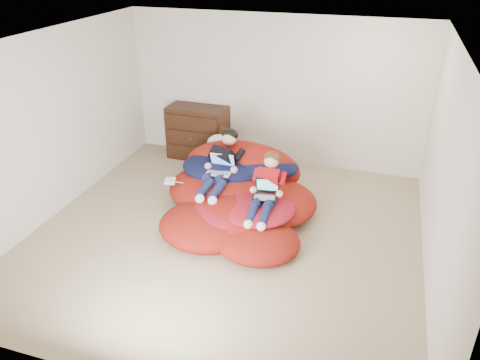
# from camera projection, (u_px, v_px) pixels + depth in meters

# --- Properties ---
(room_shell) EXTENTS (5.10, 5.10, 2.77)m
(room_shell) POSITION_uv_depth(u_px,v_px,m) (226.00, 220.00, 6.15)
(room_shell) COLOR tan
(room_shell) RESTS_ON ground
(dresser) EXTENTS (1.05, 0.59, 0.93)m
(dresser) POSITION_uv_depth(u_px,v_px,m) (198.00, 133.00, 8.27)
(dresser) COLOR #311A0D
(dresser) RESTS_ON ground
(beanbag_pile) EXTENTS (2.22, 2.36, 0.88)m
(beanbag_pile) POSITION_uv_depth(u_px,v_px,m) (237.00, 195.00, 6.66)
(beanbag_pile) COLOR maroon
(beanbag_pile) RESTS_ON ground
(cream_pillow) EXTENTS (0.45, 0.29, 0.29)m
(cream_pillow) POSITION_uv_depth(u_px,v_px,m) (221.00, 143.00, 7.43)
(cream_pillow) COLOR beige
(cream_pillow) RESTS_ON beanbag_pile
(older_boy) EXTENTS (0.42, 1.19, 0.70)m
(older_boy) POSITION_uv_depth(u_px,v_px,m) (223.00, 161.00, 6.69)
(older_boy) COLOR black
(older_boy) RESTS_ON beanbag_pile
(younger_boy) EXTENTS (0.30, 0.98, 0.71)m
(younger_boy) POSITION_uv_depth(u_px,v_px,m) (267.00, 185.00, 6.13)
(younger_boy) COLOR red
(younger_boy) RESTS_ON beanbag_pile
(laptop_white) EXTENTS (0.35, 0.34, 0.24)m
(laptop_white) POSITION_uv_depth(u_px,v_px,m) (221.00, 167.00, 6.63)
(laptop_white) COLOR white
(laptop_white) RESTS_ON older_boy
(laptop_black) EXTENTS (0.34, 0.32, 0.23)m
(laptop_black) POSITION_uv_depth(u_px,v_px,m) (266.00, 192.00, 6.13)
(laptop_black) COLOR black
(laptop_black) RESTS_ON younger_boy
(power_adapter) EXTENTS (0.18, 0.18, 0.05)m
(power_adapter) POSITION_uv_depth(u_px,v_px,m) (170.00, 181.00, 6.71)
(power_adapter) COLOR white
(power_adapter) RESTS_ON beanbag_pile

